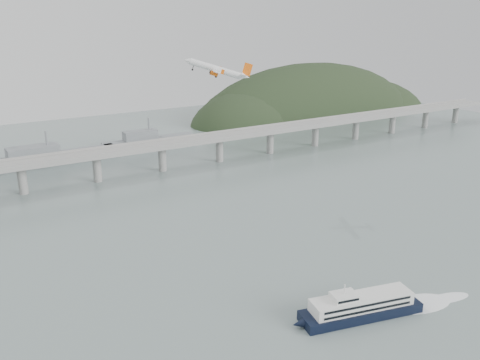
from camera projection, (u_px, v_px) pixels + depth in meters
ground at (307, 294)px, 217.00m from camera, size 900.00×900.00×0.00m
bridge at (135, 152)px, 372.80m from camera, size 800.00×22.00×23.90m
headland at (318, 127)px, 633.96m from camera, size 365.00×155.00×156.00m
ferry at (361, 307)px, 199.72m from camera, size 80.96×28.06×15.46m
airliner at (217, 70)px, 255.51m from camera, size 32.26×30.66×12.64m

